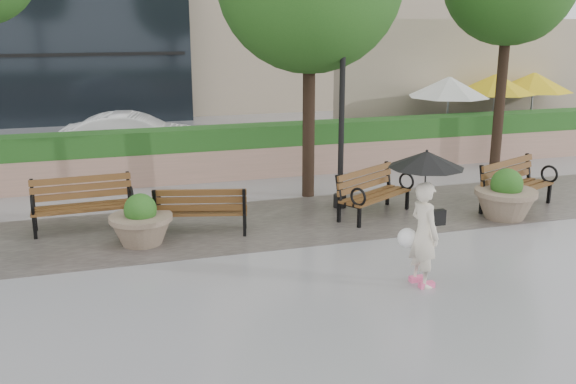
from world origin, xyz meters
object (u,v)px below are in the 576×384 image
object	(u,v)px
planter_right	(505,199)
pedestrian	(425,205)
bench_3	(374,202)
planter_left	(141,225)
bench_1	(84,215)
lamppost	(342,118)
bench_4	(516,195)
bench_2	(201,219)
car_right	(134,136)

from	to	relation	value
planter_right	pedestrian	world-z (taller)	pedestrian
bench_3	planter_left	bearing A→B (deg)	154.25
bench_3	bench_1	bearing A→B (deg)	141.89
planter_left	planter_right	distance (m)	7.34
planter_left	pedestrian	xyz separation A→B (m)	(4.01, -3.13, 0.90)
bench_3	lamppost	xyz separation A→B (m)	(-0.46, 0.78, 1.68)
bench_3	planter_left	xyz separation A→B (m)	(-4.80, -0.37, 0.08)
bench_1	bench_3	world-z (taller)	bench_1
bench_4	planter_right	world-z (taller)	planter_right
planter_right	lamppost	bearing A→B (deg)	149.77
bench_4	lamppost	bearing A→B (deg)	137.72
planter_right	lamppost	distance (m)	3.78
bench_1	pedestrian	world-z (taller)	pedestrian
bench_1	planter_right	size ratio (longest dim) A/B	1.55
bench_2	bench_3	distance (m)	3.65
bench_2	pedestrian	xyz separation A→B (m)	(2.85, -3.43, 1.00)
bench_2	lamppost	size ratio (longest dim) A/B	0.42
bench_4	pedestrian	size ratio (longest dim) A/B	0.99
bench_2	car_right	world-z (taller)	car_right
bench_4	planter_left	bearing A→B (deg)	155.61
bench_2	lamppost	xyz separation A→B (m)	(3.19, 0.84, 1.69)
bench_4	planter_left	world-z (taller)	bench_4
planter_right	lamppost	world-z (taller)	lamppost
bench_1	bench_3	size ratio (longest dim) A/B	1.01
bench_2	bench_4	xyz separation A→B (m)	(6.82, -0.36, 0.03)
bench_1	bench_2	world-z (taller)	bench_1
planter_left	car_right	bearing A→B (deg)	86.75
planter_left	lamppost	world-z (taller)	lamppost
bench_2	lamppost	distance (m)	3.71
bench_2	pedestrian	size ratio (longest dim) A/B	0.88
planter_left	planter_right	world-z (taller)	planter_right
bench_2	bench_3	size ratio (longest dim) A/B	0.96
bench_4	planter_right	bearing A→B (deg)	-165.08
bench_2	planter_left	world-z (taller)	planter_left
bench_3	bench_2	bearing A→B (deg)	150.93
bench_4	planter_right	xyz separation A→B (m)	(-0.66, -0.53, 0.10)
bench_4	car_right	bearing A→B (deg)	110.28
bench_1	bench_4	distance (m)	9.06
bench_2	planter_right	world-z (taller)	planter_right
car_right	lamppost	bearing A→B (deg)	-138.62
bench_3	planter_left	distance (m)	4.81
lamppost	planter_right	bearing A→B (deg)	-30.23
bench_1	lamppost	world-z (taller)	lamppost
bench_2	bench_4	bearing A→B (deg)	-168.77
car_right	bench_2	bearing A→B (deg)	-163.94
lamppost	pedestrian	size ratio (longest dim) A/B	2.12
bench_4	pedestrian	distance (m)	5.11
bench_4	planter_right	distance (m)	0.85
car_right	bench_1	bearing A→B (deg)	178.01
bench_4	planter_right	size ratio (longest dim) A/B	1.65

